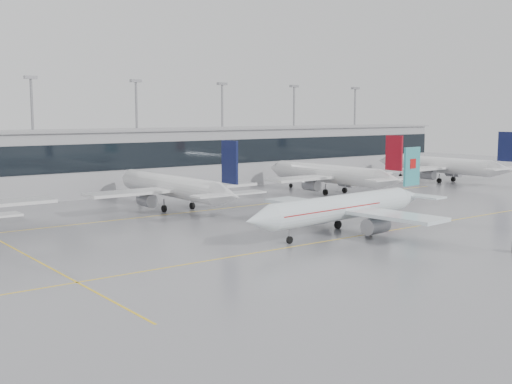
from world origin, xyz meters
TOP-DOWN VIEW (x-y plane):
  - ground at (0.00, 0.00)m, footprint 320.00×320.00m
  - taxi_line_main at (0.00, 0.00)m, footprint 120.00×0.25m
  - taxi_line_north at (0.00, 30.00)m, footprint 120.00×0.25m
  - taxi_line_cross at (-30.00, 15.00)m, footprint 0.25×60.00m
  - terminal at (0.00, 62.00)m, footprint 180.00×15.00m
  - terminal_glass at (0.00, 54.45)m, footprint 180.00×0.20m
  - terminal_roof at (0.00, 62.00)m, footprint 182.00×16.00m
  - light_masts at (0.00, 68.00)m, footprint 156.40×1.00m
  - air_canada_jet at (7.80, 2.52)m, footprint 34.64×27.29m
  - parked_jet_c at (-0.00, 33.69)m, footprint 29.64×36.96m
  - parked_jet_d at (35.00, 33.69)m, footprint 29.64×36.96m
  - parked_jet_e at (70.00, 33.69)m, footprint 29.64×36.96m

SIDE VIEW (x-z plane):
  - ground at x=0.00m, z-range 0.00..0.00m
  - taxi_line_main at x=0.00m, z-range 0.00..0.01m
  - taxi_line_north at x=0.00m, z-range 0.00..0.01m
  - taxi_line_cross at x=-30.00m, z-range 0.00..0.01m
  - air_canada_jet at x=7.80m, z-range -1.98..8.68m
  - parked_jet_c at x=0.00m, z-range -2.15..9.57m
  - parked_jet_d at x=35.00m, z-range -2.15..9.57m
  - parked_jet_e at x=70.00m, z-range -2.15..9.57m
  - terminal at x=0.00m, z-range 0.00..12.00m
  - terminal_glass at x=0.00m, z-range 5.00..10.00m
  - terminal_roof at x=0.00m, z-range 12.00..12.40m
  - light_masts at x=0.00m, z-range 2.04..24.64m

